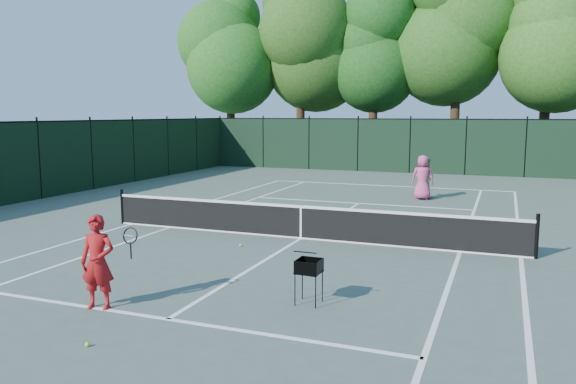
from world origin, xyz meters
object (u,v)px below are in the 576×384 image
(player_green, at_px, (425,178))
(loose_ball_midcourt, at_px, (241,245))
(coach, at_px, (98,262))
(loose_ball_near_cart, at_px, (87,344))
(player_pink, at_px, (423,177))
(ball_hopper, at_px, (309,267))

(player_green, xyz_separation_m, loose_ball_midcourt, (-3.21, -10.09, -0.77))
(coach, bearing_deg, loose_ball_midcourt, 73.87)
(coach, distance_m, loose_ball_midcourt, 5.02)
(loose_ball_near_cart, bearing_deg, player_green, 81.11)
(loose_ball_midcourt, bearing_deg, loose_ball_near_cart, -84.25)
(player_pink, height_order, ball_hopper, player_pink)
(player_pink, xyz_separation_m, ball_hopper, (-0.16, -13.08, -0.20))
(player_pink, xyz_separation_m, player_green, (0.03, 0.45, -0.06))
(coach, xyz_separation_m, ball_hopper, (3.30, 1.52, -0.15))
(player_pink, distance_m, player_green, 0.45)
(coach, height_order, loose_ball_near_cart, coach)
(coach, xyz_separation_m, player_green, (3.49, 15.05, -0.01))
(player_pink, distance_m, loose_ball_midcourt, 10.19)
(ball_hopper, bearing_deg, player_green, 93.17)
(ball_hopper, height_order, loose_ball_near_cart, ball_hopper)
(player_pink, relative_size, ball_hopper, 2.17)
(player_green, relative_size, loose_ball_near_cart, 23.78)
(loose_ball_near_cart, bearing_deg, loose_ball_midcourt, 95.75)
(ball_hopper, relative_size, loose_ball_midcourt, 11.83)
(player_pink, height_order, loose_ball_midcourt, player_pink)
(coach, height_order, player_green, coach)
(player_pink, height_order, player_green, player_pink)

